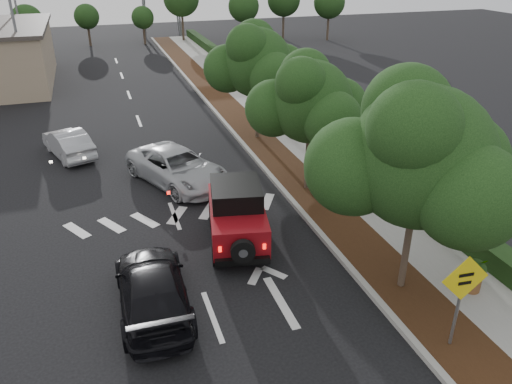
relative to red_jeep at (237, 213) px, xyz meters
name	(u,v)px	position (x,y,z in m)	size (l,w,h in m)	color
ground	(212,316)	(-1.77, -3.64, -1.04)	(120.00, 120.00, 0.00)	black
curb	(245,146)	(2.83, 8.36, -0.97)	(0.20, 70.00, 0.15)	#9E9B93
planting_strip	(263,144)	(3.83, 8.36, -0.98)	(1.80, 70.00, 0.12)	black
sidewalk	(298,140)	(5.73, 8.36, -0.98)	(2.00, 70.00, 0.12)	gray
hedge	(323,131)	(7.13, 8.36, -0.64)	(0.80, 70.00, 0.80)	black
transmission_tower	(163,37)	(4.23, 44.36, -1.04)	(7.00, 4.00, 28.00)	slate
street_tree_near	(400,288)	(3.83, -4.14, -1.04)	(3.80, 3.80, 5.92)	black
street_tree_mid	(306,190)	(3.83, 2.86, -1.04)	(3.20, 3.20, 5.32)	black
street_tree_far	(257,139)	(3.83, 9.36, -1.04)	(3.40, 3.40, 5.62)	black
light_pole_a	(29,95)	(-8.27, 22.36, -1.04)	(2.00, 0.22, 9.00)	slate
light_pole_b	(27,62)	(-9.27, 34.36, -1.04)	(2.00, 0.22, 9.00)	slate
red_jeep	(237,213)	(0.00, 0.00, 0.00)	(2.45, 4.18, 2.06)	black
silver_suv_ahead	(178,167)	(-1.08, 5.23, -0.32)	(2.41, 5.24, 1.45)	#ACAFB4
black_suv_oncoming	(152,288)	(-3.22, -2.79, -0.37)	(1.89, 4.64, 1.35)	black
silver_sedan_oncoming	(68,143)	(-5.52, 9.92, -0.38)	(1.40, 4.02, 1.32)	#A5A7AD
parked_suv	(4,84)	(-9.79, 23.29, -0.34)	(1.67, 4.16, 1.42)	#A4A6AC
speed_hump_sign	(462,290)	(3.63, -6.67, 0.77)	(1.23, 0.14, 2.61)	slate
terracotta_planter	(474,272)	(5.63, -4.99, -0.31)	(0.62, 0.62, 1.09)	brown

